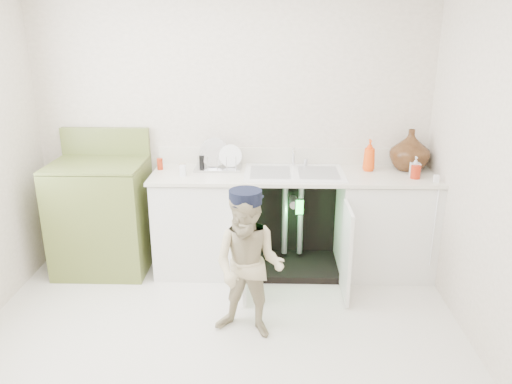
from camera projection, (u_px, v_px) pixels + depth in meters
ground at (219, 348)px, 3.43m from camera, size 3.50×3.50×0.00m
room_shell at (214, 174)px, 3.02m from camera, size 6.00×5.50×1.26m
counter_run at (298, 218)px, 4.40m from camera, size 2.44×1.02×1.26m
avocado_stove at (102, 215)px, 4.41m from camera, size 0.79×0.65×1.23m
repair_worker at (249, 265)px, 3.42m from camera, size 0.72×0.94×1.07m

